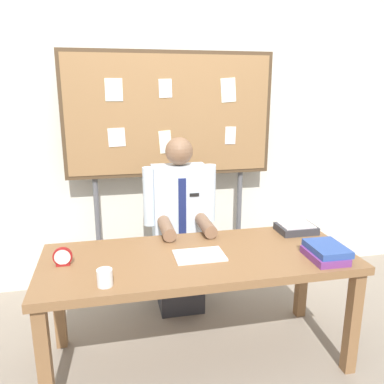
{
  "coord_description": "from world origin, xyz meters",
  "views": [
    {
      "loc": [
        -0.51,
        -2.15,
        1.72
      ],
      "look_at": [
        0.0,
        0.19,
        1.08
      ],
      "focal_mm": 36.59,
      "sensor_mm": 36.0,
      "label": 1
    }
  ],
  "objects_px": {
    "bulletin_board": "(170,118)",
    "open_notebook": "(199,255)",
    "book_stack": "(326,252)",
    "coffee_mug": "(105,278)",
    "person": "(180,233)",
    "desk_clock": "(63,257)",
    "paper_tray": "(296,228)",
    "desk": "(199,267)"
  },
  "relations": [
    {
      "from": "bulletin_board",
      "to": "open_notebook",
      "type": "bearing_deg",
      "value": -89.97
    },
    {
      "from": "book_stack",
      "to": "coffee_mug",
      "type": "xyz_separation_m",
      "value": [
        -1.29,
        -0.06,
        0.0
      ]
    },
    {
      "from": "bulletin_board",
      "to": "open_notebook",
      "type": "distance_m",
      "value": 1.28
    },
    {
      "from": "open_notebook",
      "to": "coffee_mug",
      "type": "height_order",
      "value": "coffee_mug"
    },
    {
      "from": "coffee_mug",
      "to": "person",
      "type": "bearing_deg",
      "value": 57.97
    },
    {
      "from": "bulletin_board",
      "to": "desk_clock",
      "type": "relative_size",
      "value": 18.27
    },
    {
      "from": "desk_clock",
      "to": "book_stack",
      "type": "bearing_deg",
      "value": -8.92
    },
    {
      "from": "desk_clock",
      "to": "paper_tray",
      "type": "height_order",
      "value": "desk_clock"
    },
    {
      "from": "bulletin_board",
      "to": "book_stack",
      "type": "relative_size",
      "value": 7.25
    },
    {
      "from": "bulletin_board",
      "to": "coffee_mug",
      "type": "relative_size",
      "value": 22.1
    },
    {
      "from": "open_notebook",
      "to": "paper_tray",
      "type": "bearing_deg",
      "value": 18.78
    },
    {
      "from": "bulletin_board",
      "to": "desk_clock",
      "type": "bearing_deg",
      "value": -128.71
    },
    {
      "from": "open_notebook",
      "to": "desk_clock",
      "type": "height_order",
      "value": "desk_clock"
    },
    {
      "from": "book_stack",
      "to": "desk_clock",
      "type": "relative_size",
      "value": 2.52
    },
    {
      "from": "open_notebook",
      "to": "paper_tray",
      "type": "height_order",
      "value": "paper_tray"
    },
    {
      "from": "person",
      "to": "book_stack",
      "type": "distance_m",
      "value": 1.12
    },
    {
      "from": "book_stack",
      "to": "open_notebook",
      "type": "relative_size",
      "value": 0.91
    },
    {
      "from": "bulletin_board",
      "to": "coffee_mug",
      "type": "distance_m",
      "value": 1.57
    },
    {
      "from": "bulletin_board",
      "to": "book_stack",
      "type": "xyz_separation_m",
      "value": [
        0.73,
        -1.23,
        -0.71
      ]
    },
    {
      "from": "desk",
      "to": "coffee_mug",
      "type": "distance_m",
      "value": 0.63
    },
    {
      "from": "paper_tray",
      "to": "desk",
      "type": "bearing_deg",
      "value": -162.58
    },
    {
      "from": "open_notebook",
      "to": "desk_clock",
      "type": "xyz_separation_m",
      "value": [
        -0.8,
        0.05,
        0.04
      ]
    },
    {
      "from": "book_stack",
      "to": "desk_clock",
      "type": "xyz_separation_m",
      "value": [
        -1.53,
        0.24,
        0.01
      ]
    },
    {
      "from": "desk",
      "to": "person",
      "type": "xyz_separation_m",
      "value": [
        0.0,
        0.63,
        -0.01
      ]
    },
    {
      "from": "book_stack",
      "to": "coffee_mug",
      "type": "height_order",
      "value": "coffee_mug"
    },
    {
      "from": "book_stack",
      "to": "paper_tray",
      "type": "relative_size",
      "value": 1.06
    },
    {
      "from": "desk",
      "to": "paper_tray",
      "type": "bearing_deg",
      "value": 17.42
    },
    {
      "from": "desk",
      "to": "person",
      "type": "relative_size",
      "value": 1.38
    },
    {
      "from": "bulletin_board",
      "to": "desk_clock",
      "type": "distance_m",
      "value": 1.45
    },
    {
      "from": "bulletin_board",
      "to": "desk_clock",
      "type": "height_order",
      "value": "bulletin_board"
    },
    {
      "from": "bulletin_board",
      "to": "coffee_mug",
      "type": "height_order",
      "value": "bulletin_board"
    },
    {
      "from": "bulletin_board",
      "to": "paper_tray",
      "type": "xyz_separation_m",
      "value": [
        0.77,
        -0.78,
        -0.73
      ]
    },
    {
      "from": "desk",
      "to": "open_notebook",
      "type": "bearing_deg",
      "value": -88.4
    },
    {
      "from": "open_notebook",
      "to": "desk_clock",
      "type": "distance_m",
      "value": 0.8
    },
    {
      "from": "desk_clock",
      "to": "coffee_mug",
      "type": "xyz_separation_m",
      "value": [
        0.24,
        -0.3,
        -0.0
      ]
    },
    {
      "from": "bulletin_board",
      "to": "paper_tray",
      "type": "distance_m",
      "value": 1.31
    },
    {
      "from": "book_stack",
      "to": "desk_clock",
      "type": "bearing_deg",
      "value": 171.08
    },
    {
      "from": "bulletin_board",
      "to": "book_stack",
      "type": "bearing_deg",
      "value": -59.36
    },
    {
      "from": "coffee_mug",
      "to": "paper_tray",
      "type": "distance_m",
      "value": 1.42
    },
    {
      "from": "open_notebook",
      "to": "paper_tray",
      "type": "relative_size",
      "value": 1.16
    },
    {
      "from": "coffee_mug",
      "to": "open_notebook",
      "type": "bearing_deg",
      "value": 24.03
    },
    {
      "from": "book_stack",
      "to": "open_notebook",
      "type": "distance_m",
      "value": 0.76
    }
  ]
}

